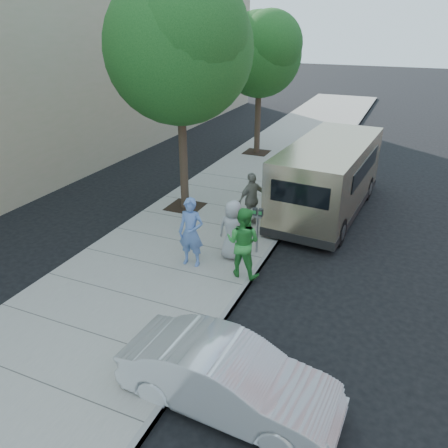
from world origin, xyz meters
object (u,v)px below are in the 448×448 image
(tree_far, at_px, (261,51))
(person_green_shirt, at_px, (243,242))
(tree_near, at_px, (180,43))
(person_striped_polo, at_px, (252,199))
(parking_meter, at_px, (258,221))
(van, at_px, (329,176))
(person_gray_shirt, at_px, (233,230))
(person_officer, at_px, (191,232))
(sedan, at_px, (229,378))

(tree_far, distance_m, person_green_shirt, 12.16)
(tree_near, relative_size, person_striped_polo, 4.30)
(parking_meter, relative_size, van, 0.20)
(parking_meter, xyz_separation_m, person_gray_shirt, (-0.52, -0.55, -0.13))
(parking_meter, xyz_separation_m, person_striped_polo, (-0.79, 1.71, -0.11))
(tree_far, height_order, person_officer, tree_far)
(person_officer, distance_m, person_gray_shirt, 1.17)
(parking_meter, height_order, sedan, parking_meter)
(person_gray_shirt, distance_m, person_striped_polo, 2.28)
(parking_meter, bearing_deg, person_gray_shirt, -132.66)
(van, bearing_deg, person_green_shirt, -97.54)
(parking_meter, relative_size, person_striped_polo, 0.78)
(tree_far, distance_m, person_striped_polo, 9.29)
(tree_near, relative_size, parking_meter, 5.54)
(van, height_order, person_green_shirt, van)
(parking_meter, distance_m, person_officer, 1.92)
(parking_meter, distance_m, person_striped_polo, 1.89)
(person_officer, bearing_deg, person_striped_polo, 74.28)
(van, bearing_deg, person_striped_polo, -126.00)
(tree_near, bearing_deg, person_gray_shirt, -43.18)
(parking_meter, bearing_deg, sedan, -75.21)
(tree_near, relative_size, tree_far, 1.16)
(parking_meter, bearing_deg, van, 74.31)
(tree_near, height_order, parking_meter, tree_near)
(tree_far, bearing_deg, person_striped_polo, -72.06)
(tree_near, distance_m, person_striped_polo, 5.24)
(person_striped_polo, bearing_deg, van, 170.86)
(person_officer, bearing_deg, tree_near, 115.54)
(parking_meter, distance_m, person_green_shirt, 1.27)
(tree_near, height_order, person_gray_shirt, tree_near)
(tree_near, xyz_separation_m, tree_far, (-0.00, 7.60, -0.66))
(person_green_shirt, xyz_separation_m, person_gray_shirt, (-0.57, 0.72, -0.09))
(van, relative_size, person_gray_shirt, 4.07)
(sedan, xyz_separation_m, person_green_shirt, (-1.28, 3.98, 0.45))
(person_gray_shirt, bearing_deg, sedan, 110.72)
(van, distance_m, person_gray_shirt, 4.88)
(sedan, bearing_deg, person_officer, 37.46)
(tree_near, relative_size, van, 1.09)
(person_officer, xyz_separation_m, person_striped_polo, (0.60, 3.03, -0.08))
(parking_meter, xyz_separation_m, person_officer, (-1.40, -1.31, -0.03))
(tree_near, height_order, person_green_shirt, tree_near)
(person_officer, relative_size, person_green_shirt, 1.02)
(sedan, distance_m, person_officer, 4.81)
(sedan, bearing_deg, parking_meter, 16.97)
(sedan, relative_size, person_gray_shirt, 2.28)
(tree_near, bearing_deg, person_green_shirt, -44.72)
(person_green_shirt, height_order, person_striped_polo, person_green_shirt)
(person_officer, height_order, person_striped_polo, person_officer)
(tree_far, relative_size, person_officer, 3.40)
(sedan, relative_size, person_officer, 2.03)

